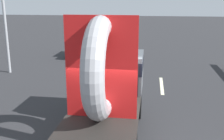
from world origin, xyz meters
name	(u,v)px	position (x,y,z in m)	size (l,w,h in m)	color
ground_plane	(112,140)	(0.00, 0.00, 0.00)	(120.00, 120.00, 0.00)	#28282B
flatbed_truck	(109,80)	(-0.18, 0.51, 1.79)	(2.02, 4.91, 3.87)	black
distant_sedan	(84,47)	(-3.92, 12.42, 0.67)	(1.64, 3.82, 1.25)	black
traffic_light	(3,1)	(-7.13, 7.01, 4.11)	(0.42, 0.36, 6.36)	gray
lane_dash_left_far	(91,80)	(-2.05, 6.09, 0.00)	(2.67, 0.16, 0.01)	beige
lane_dash_right_far	(162,85)	(1.69, 5.74, 0.00)	(2.80, 0.16, 0.01)	beige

